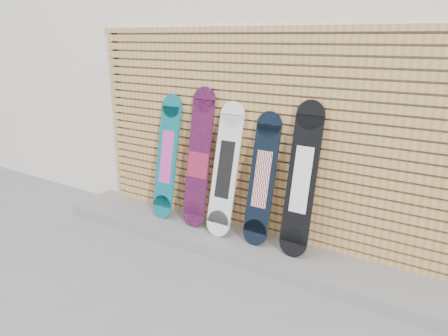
{
  "coord_description": "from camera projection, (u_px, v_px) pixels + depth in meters",
  "views": [
    {
      "loc": [
        2.05,
        -2.97,
        2.2
      ],
      "look_at": [
        -0.39,
        0.75,
        0.85
      ],
      "focal_mm": 35.0,
      "sensor_mm": 36.0,
      "label": 1
    }
  ],
  "objects": [
    {
      "name": "snowboard_2",
      "position": [
        225.0,
        170.0,
        4.65
      ],
      "size": [
        0.29,
        0.37,
        1.43
      ],
      "color": "white",
      "rests_on": "concrete_step"
    },
    {
      "name": "snowboard_0",
      "position": [
        167.0,
        157.0,
        5.11
      ],
      "size": [
        0.28,
        0.32,
        1.44
      ],
      "color": "#0B6370",
      "rests_on": "concrete_step"
    },
    {
      "name": "ground",
      "position": [
        215.0,
        281.0,
        4.09
      ],
      "size": [
        80.0,
        80.0,
        0.0
      ],
      "primitive_type": "plane",
      "color": "gray",
      "rests_on": "ground"
    },
    {
      "name": "snowboard_3",
      "position": [
        262.0,
        179.0,
        4.45
      ],
      "size": [
        0.28,
        0.33,
        1.36
      ],
      "color": "black",
      "rests_on": "concrete_step"
    },
    {
      "name": "building",
      "position": [
        385.0,
        66.0,
        6.1
      ],
      "size": [
        12.0,
        5.0,
        3.6
      ],
      "primitive_type": "cube",
      "color": "white",
      "rests_on": "ground"
    },
    {
      "name": "concrete_step",
      "position": [
        239.0,
        243.0,
        4.69
      ],
      "size": [
        4.6,
        0.7,
        0.12
      ],
      "primitive_type": "cube",
      "color": "gray",
      "rests_on": "ground"
    },
    {
      "name": "snowboard_1",
      "position": [
        199.0,
        159.0,
        4.85
      ],
      "size": [
        0.29,
        0.31,
        1.56
      ],
      "color": "black",
      "rests_on": "concrete_step"
    },
    {
      "name": "snowboard_4",
      "position": [
        302.0,
        180.0,
        4.2
      ],
      "size": [
        0.29,
        0.34,
        1.51
      ],
      "color": "black",
      "rests_on": "concrete_step"
    },
    {
      "name": "slat_wall",
      "position": [
        255.0,
        134.0,
        4.59
      ],
      "size": [
        4.26,
        0.08,
        2.29
      ],
      "color": "tan",
      "rests_on": "ground"
    }
  ]
}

